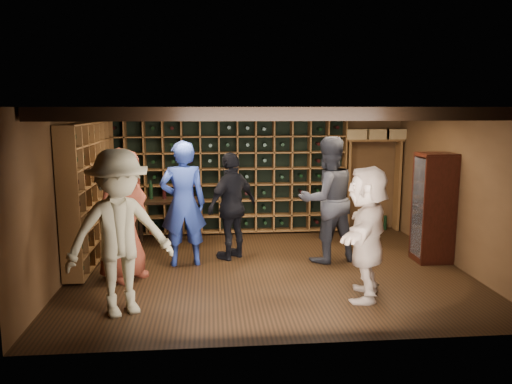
{
  "coord_description": "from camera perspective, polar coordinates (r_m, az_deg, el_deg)",
  "views": [
    {
      "loc": [
        -0.87,
        -7.42,
        2.5
      ],
      "look_at": [
        -0.17,
        0.2,
        1.19
      ],
      "focal_mm": 35.0,
      "sensor_mm": 36.0,
      "label": 1
    }
  ],
  "objects": [
    {
      "name": "wine_rack_left",
      "position": [
        8.58,
        -18.37,
        0.13
      ],
      "size": [
        0.3,
        2.65,
        2.2
      ],
      "color": "brown",
      "rests_on": "ground"
    },
    {
      "name": "guest_red_floral",
      "position": [
        7.49,
        -14.96,
        -2.47
      ],
      "size": [
        1.07,
        1.12,
        1.93
      ],
      "primitive_type": "imported",
      "rotation": [
        0.0,
        0.0,
        0.88
      ],
      "color": "maroon",
      "rests_on": "ground"
    },
    {
      "name": "crate_shelf",
      "position": [
        10.32,
        13.35,
        4.24
      ],
      "size": [
        1.2,
        0.32,
        2.07
      ],
      "color": "brown",
      "rests_on": "ground"
    },
    {
      "name": "guest_khaki",
      "position": [
        6.2,
        -15.31,
        -4.56
      ],
      "size": [
        1.5,
        1.25,
        2.02
      ],
      "primitive_type": "imported",
      "rotation": [
        0.0,
        0.0,
        0.46
      ],
      "color": "gray",
      "rests_on": "ground"
    },
    {
      "name": "ground",
      "position": [
        7.88,
        1.4,
        -8.83
      ],
      "size": [
        6.0,
        6.0,
        0.0
      ],
      "primitive_type": "plane",
      "color": "black",
      "rests_on": "ground"
    },
    {
      "name": "man_grey_suit",
      "position": [
        8.15,
        8.15,
        -0.87
      ],
      "size": [
        1.16,
        1.0,
        2.04
      ],
      "primitive_type": "imported",
      "rotation": [
        0.0,
        0.0,
        3.4
      ],
      "color": "black",
      "rests_on": "ground"
    },
    {
      "name": "guest_beige",
      "position": [
        6.68,
        12.52,
        -4.56
      ],
      "size": [
        1.09,
        1.71,
        1.76
      ],
      "primitive_type": "imported",
      "rotation": [
        0.0,
        0.0,
        4.33
      ],
      "color": "tan",
      "rests_on": "ground"
    },
    {
      "name": "tasting_table",
      "position": [
        9.17,
        -10.18,
        -1.42
      ],
      "size": [
        1.16,
        0.61,
        1.14
      ],
      "rotation": [
        0.0,
        0.0,
        -0.04
      ],
      "color": "black",
      "rests_on": "ground"
    },
    {
      "name": "man_blue_shirt",
      "position": [
        7.95,
        -8.33,
        -1.33
      ],
      "size": [
        0.78,
        0.56,
        1.99
      ],
      "primitive_type": "imported",
      "rotation": [
        0.0,
        0.0,
        3.27
      ],
      "color": "navy",
      "rests_on": "ground"
    },
    {
      "name": "wine_rack_back",
      "position": [
        9.85,
        -3.18,
        1.78
      ],
      "size": [
        4.65,
        0.3,
        2.2
      ],
      "color": "brown",
      "rests_on": "ground"
    },
    {
      "name": "display_cabinet",
      "position": [
        8.58,
        19.59,
        -1.94
      ],
      "size": [
        0.55,
        0.5,
        1.75
      ],
      "color": "black",
      "rests_on": "ground"
    },
    {
      "name": "room_shell",
      "position": [
        7.52,
        1.43,
        9.07
      ],
      "size": [
        6.0,
        6.0,
        6.0
      ],
      "color": "#50331B",
      "rests_on": "ground"
    },
    {
      "name": "guest_woman_black",
      "position": [
        8.24,
        -2.74,
        -1.6
      ],
      "size": [
        1.06,
        1.03,
        1.78
      ],
      "primitive_type": "imported",
      "rotation": [
        0.0,
        0.0,
        3.89
      ],
      "color": "black",
      "rests_on": "ground"
    }
  ]
}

